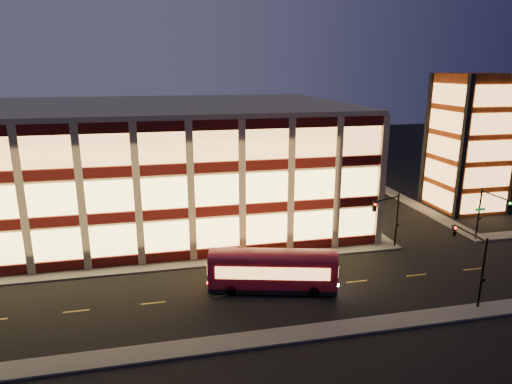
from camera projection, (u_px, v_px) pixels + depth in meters
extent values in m
plane|color=black|center=(174.00, 270.00, 43.55)|extent=(200.00, 200.00, 0.00)
cube|color=#514F4C|center=(142.00, 268.00, 43.84)|extent=(54.00, 2.00, 0.15)
cube|color=#514F4C|center=(334.00, 204.00, 64.35)|extent=(2.00, 30.00, 0.15)
cube|color=#514F4C|center=(404.00, 199.00, 66.65)|extent=(2.00, 30.00, 0.15)
cube|color=#514F4C|center=(184.00, 349.00, 31.29)|extent=(100.00, 2.00, 0.15)
cube|color=tan|center=(141.00, 164.00, 57.07)|extent=(50.00, 30.00, 14.00)
cube|color=tan|center=(137.00, 106.00, 55.15)|extent=(50.40, 30.40, 0.50)
cube|color=#470C0A|center=(142.00, 259.00, 44.52)|extent=(50.10, 0.25, 1.00)
cube|color=#FFD56B|center=(141.00, 239.00, 43.98)|extent=(49.00, 0.20, 3.00)
cube|color=#470C0A|center=(328.00, 200.00, 64.01)|extent=(0.25, 30.10, 1.00)
cube|color=#FFD56B|center=(328.00, 186.00, 63.45)|extent=(0.20, 29.00, 3.00)
cube|color=#470C0A|center=(139.00, 216.00, 43.35)|extent=(50.10, 0.25, 1.00)
cube|color=#FFD56B|center=(138.00, 195.00, 42.82)|extent=(49.00, 0.20, 3.00)
cube|color=#470C0A|center=(329.00, 170.00, 62.85)|extent=(0.25, 30.10, 1.00)
cube|color=#FFD56B|center=(330.00, 155.00, 62.29)|extent=(0.20, 29.00, 3.00)
cube|color=#470C0A|center=(136.00, 171.00, 42.19)|extent=(50.10, 0.25, 1.00)
cube|color=#FFD56B|center=(134.00, 149.00, 41.65)|extent=(49.00, 0.20, 3.00)
cube|color=#470C0A|center=(331.00, 138.00, 61.68)|extent=(0.25, 30.10, 1.00)
cube|color=#FFD56B|center=(331.00, 123.00, 61.12)|extent=(0.20, 29.00, 3.00)
cube|color=#8C3814|center=(470.00, 143.00, 60.84)|extent=(8.00, 8.00, 18.00)
cube|color=black|center=(463.00, 149.00, 56.23)|extent=(0.60, 0.60, 18.00)
cube|color=black|center=(426.00, 139.00, 63.76)|extent=(0.60, 0.60, 18.00)
cube|color=black|center=(476.00, 137.00, 65.44)|extent=(0.60, 0.60, 18.00)
cube|color=#FFAF59|center=(484.00, 203.00, 58.90)|extent=(6.60, 0.16, 2.60)
cube|color=#FFAF59|center=(437.00, 196.00, 61.89)|extent=(0.16, 6.60, 2.60)
cube|color=#FFAF59|center=(488.00, 177.00, 58.00)|extent=(6.60, 0.16, 2.60)
cube|color=#FFAF59|center=(440.00, 172.00, 60.99)|extent=(0.16, 6.60, 2.60)
cube|color=#FFAF59|center=(491.00, 151.00, 57.10)|extent=(6.60, 0.16, 2.60)
cube|color=#FFAF59|center=(443.00, 147.00, 60.09)|extent=(0.16, 6.60, 2.60)
cube|color=#FFAF59|center=(495.00, 124.00, 56.20)|extent=(6.60, 0.16, 2.60)
cube|color=#FFAF59|center=(446.00, 121.00, 59.19)|extent=(0.16, 6.60, 2.60)
cube|color=#FFAF59|center=(499.00, 96.00, 55.30)|extent=(6.60, 0.16, 2.60)
cube|color=#FFAF59|center=(449.00, 94.00, 58.29)|extent=(0.16, 6.60, 2.60)
cylinder|color=black|center=(397.00, 220.00, 48.43)|extent=(0.18, 0.18, 6.00)
cylinder|color=black|center=(387.00, 199.00, 46.64)|extent=(3.56, 1.63, 0.14)
cube|color=black|center=(374.00, 207.00, 45.70)|extent=(0.32, 0.32, 0.95)
sphere|color=#FF0C05|center=(375.00, 205.00, 45.45)|extent=(0.20, 0.20, 0.20)
cube|color=black|center=(397.00, 225.00, 48.34)|extent=(0.25, 0.18, 0.28)
cylinder|color=black|center=(479.00, 214.00, 50.52)|extent=(0.18, 0.18, 6.00)
cylinder|color=black|center=(495.00, 196.00, 47.92)|extent=(0.14, 4.00, 0.14)
cube|color=black|center=(508.00, 205.00, 46.17)|extent=(0.32, 0.32, 0.95)
sphere|color=#0CFF26|center=(510.00, 203.00, 45.92)|extent=(0.20, 0.20, 0.20)
cube|color=black|center=(479.00, 218.00, 50.44)|extent=(0.25, 0.18, 0.28)
cube|color=#0C7226|center=(480.00, 209.00, 50.22)|extent=(1.20, 0.06, 0.28)
cylinder|color=black|center=(482.00, 274.00, 35.91)|extent=(0.18, 0.18, 6.00)
cylinder|color=black|center=(470.00, 233.00, 37.07)|extent=(0.14, 4.00, 0.14)
cube|color=black|center=(454.00, 231.00, 39.09)|extent=(0.32, 0.32, 0.95)
sphere|color=#FF0C05|center=(455.00, 228.00, 38.84)|extent=(0.20, 0.20, 0.20)
cube|color=black|center=(483.00, 280.00, 35.82)|extent=(0.25, 0.18, 0.28)
cube|color=maroon|center=(272.00, 270.00, 39.27)|extent=(11.22, 5.42, 2.50)
cube|color=black|center=(272.00, 286.00, 39.66)|extent=(11.22, 5.42, 0.38)
cylinder|color=black|center=(231.00, 290.00, 38.61)|extent=(1.03, 0.57, 0.98)
cylinder|color=black|center=(234.00, 278.00, 40.92)|extent=(1.03, 0.57, 0.98)
cylinder|color=black|center=(314.00, 292.00, 38.34)|extent=(1.03, 0.57, 0.98)
cylinder|color=black|center=(311.00, 279.00, 40.65)|extent=(1.03, 0.57, 0.98)
cube|color=#FFAF59|center=(272.00, 274.00, 37.84)|extent=(9.27, 2.51, 1.09)
cube|color=#FFAF59|center=(273.00, 260.00, 40.52)|extent=(9.27, 2.51, 1.09)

